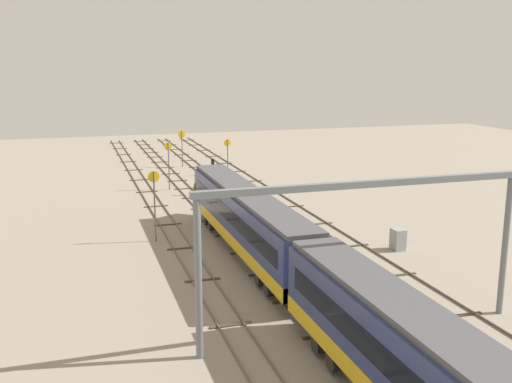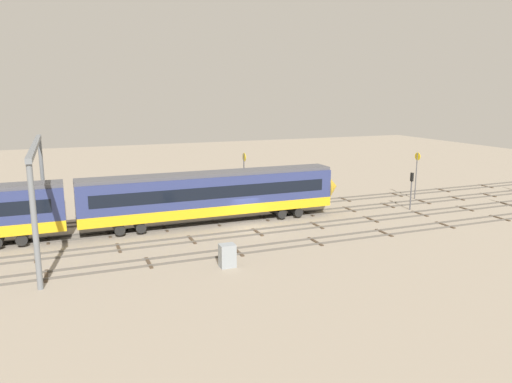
% 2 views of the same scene
% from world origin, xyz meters
% --- Properties ---
extents(ground_plane, '(153.84, 153.84, 0.00)m').
position_xyz_m(ground_plane, '(0.00, 0.00, 0.00)').
color(ground_plane, gray).
extents(track_near_foreground, '(137.84, 2.40, 0.16)m').
position_xyz_m(track_near_foreground, '(0.00, -6.55, 0.07)').
color(track_near_foreground, '#59544C').
rests_on(track_near_foreground, ground).
extents(track_second_near, '(137.84, 2.40, 0.16)m').
position_xyz_m(track_second_near, '(0.00, -2.18, 0.07)').
color(track_second_near, '#59544C').
rests_on(track_second_near, ground).
extents(track_with_train, '(137.84, 2.40, 0.16)m').
position_xyz_m(track_with_train, '(-0.00, 2.18, 0.07)').
color(track_with_train, '#59544C').
rests_on(track_with_train, ground).
extents(track_second_far, '(137.84, 2.40, 0.16)m').
position_xyz_m(track_second_far, '(0.00, 6.55, 0.07)').
color(track_second_far, '#59544C').
rests_on(track_second_far, ground).
extents(overhead_gantry, '(0.40, 18.28, 8.37)m').
position_xyz_m(overhead_gantry, '(-17.51, 0.08, 6.32)').
color(overhead_gantry, slate).
rests_on(overhead_gantry, ground).
extents(speed_sign_near_foreground, '(0.14, 0.90, 5.45)m').
position_xyz_m(speed_sign_near_foreground, '(22.39, 3.91, 3.50)').
color(speed_sign_near_foreground, '#4C4C51').
rests_on(speed_sign_near_foreground, ground).
extents(speed_sign_mid_trackside, '(0.14, 0.92, 5.82)m').
position_xyz_m(speed_sign_mid_trackside, '(2.65, 8.24, 3.73)').
color(speed_sign_mid_trackside, '#4C4C51').
rests_on(speed_sign_mid_trackside, ground).
extents(speed_sign_far_trackside, '(0.14, 1.02, 5.10)m').
position_xyz_m(speed_sign_far_trackside, '(37.02, -0.31, 3.40)').
color(speed_sign_far_trackside, '#4C4C51').
rests_on(speed_sign_far_trackside, ground).
extents(speed_sign_distant_end, '(0.14, 0.91, 4.63)m').
position_xyz_m(speed_sign_distant_end, '(29.36, -4.83, 3.03)').
color(speed_sign_distant_end, '#4C4C51').
rests_on(speed_sign_distant_end, ground).
extents(signal_light_trackside_departure, '(0.31, 0.32, 3.98)m').
position_xyz_m(signal_light_trackside_departure, '(18.30, -0.25, 2.63)').
color(signal_light_trackside_departure, '#4C4C51').
rests_on(signal_light_trackside_departure, ground).
extents(relay_cabinet, '(1.13, 0.89, 1.66)m').
position_xyz_m(relay_cabinet, '(-5.24, -9.36, 0.83)').
color(relay_cabinet, gray).
rests_on(relay_cabinet, ground).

